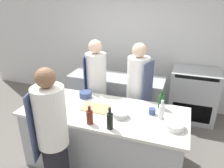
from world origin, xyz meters
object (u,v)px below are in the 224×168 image
bottle_olive_oil (161,111)px  bottle_wine (161,101)px  bottle_cooking_oil (90,117)px  bowl_prep_small (86,94)px  bowl_wooden_salad (121,114)px  chef_at_pass_far (96,89)px  bowl_ceramic_blue (48,107)px  oven_range (193,95)px  chef_at_stove (137,94)px  cup (152,111)px  chef_at_prep_near (53,138)px  bowl_mixing_large (174,125)px  stockpot (136,74)px  bottle_vinegar (110,120)px

bottle_olive_oil → bottle_wine: size_ratio=0.98×
bottle_cooking_oil → bowl_prep_small: bottle_cooking_oil is taller
bottle_wine → bowl_wooden_salad: bottle_wine is taller
chef_at_pass_far → bowl_ceramic_blue: (-0.32, -0.91, 0.07)m
oven_range → chef_at_stove: (-0.90, -1.00, 0.34)m
oven_range → cup: 1.78m
chef_at_prep_near → bowl_prep_small: bearing=-12.0°
chef_at_stove → bowl_mixing_large: 1.08m
bottle_cooking_oil → chef_at_stove: bearing=72.5°
oven_range → bowl_prep_small: 2.22m
bottle_olive_oil → bowl_mixing_large: bottle_olive_oil is taller
bowl_prep_small → stockpot: bearing=57.8°
chef_at_pass_far → bottle_olive_oil: bearing=-134.3°
chef_at_prep_near → bottle_wine: size_ratio=6.46×
bottle_wine → bottle_vinegar: bearing=-126.4°
chef_at_pass_far → bowl_mixing_large: chef_at_pass_far is taller
bowl_mixing_large → cup: size_ratio=2.73×
chef_at_prep_near → bottle_cooking_oil: (0.30, 0.36, 0.13)m
bowl_ceramic_blue → stockpot: size_ratio=0.83×
chef_at_stove → cup: (0.34, -0.63, 0.09)m
chef_at_prep_near → bottle_cooking_oil: size_ratio=7.14×
bottle_olive_oil → bottle_vinegar: bearing=-142.2°
bottle_olive_oil → chef_at_pass_far: bearing=151.2°
bowl_prep_small → stockpot: (0.57, 0.90, 0.08)m
chef_at_prep_near → cup: 1.29m
bottle_olive_oil → bottle_wine: (-0.04, 0.27, 0.00)m
chef_at_pass_far → bottle_olive_oil: 1.34m
oven_range → bowl_mixing_large: (-0.26, -1.86, 0.42)m
oven_range → bowl_ceramic_blue: bearing=-134.3°
bowl_prep_small → cup: size_ratio=2.10×
chef_at_stove → bottle_olive_oil: 0.85m
chef_at_prep_near → stockpot: chef_at_prep_near is taller
bowl_mixing_large → bottle_vinegar: bearing=-160.4°
cup → chef_at_prep_near: bearing=-139.7°
oven_range → bottle_wine: (-0.47, -1.43, 0.49)m
cup → bottle_wine: bearing=66.0°
bottle_wine → bowl_wooden_salad: bearing=-138.9°
chef_at_stove → bowl_wooden_salad: bearing=15.0°
bottle_olive_oil → stockpot: bearing=117.8°
oven_range → bottle_olive_oil: size_ratio=3.96×
chef_at_pass_far → bowl_mixing_large: (1.34, -0.80, 0.08)m
chef_at_prep_near → cup: (0.98, 0.83, 0.08)m
cup → bottle_olive_oil: bearing=-28.5°
chef_at_stove → bottle_wine: size_ratio=6.40×
bottle_cooking_oil → bowl_prep_small: (-0.36, 0.64, -0.05)m
chef_at_stove → bowl_mixing_large: size_ratio=6.85×
oven_range → chef_at_prep_near: chef_at_prep_near is taller
bowl_prep_small → bowl_ceramic_blue: 0.60m
bottle_olive_oil → bowl_mixing_large: bearing=-43.3°
bowl_prep_small → bowl_wooden_salad: size_ratio=0.93×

